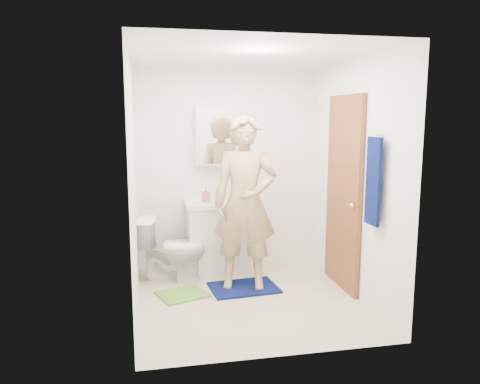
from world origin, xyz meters
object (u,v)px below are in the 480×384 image
Objects in this scene: toothbrush_cup at (235,195)px; towel at (373,181)px; vanity_cabinet at (220,238)px; toilet at (172,249)px; medicine_cabinet at (216,136)px; soap_dispenser at (206,195)px; man at (245,203)px.

towel is at bearing -59.20° from toothbrush_cup.
vanity_cabinet is 1.09× the size of toilet.
towel is at bearing -55.39° from medicine_cabinet.
toothbrush_cup is at bearing 120.80° from towel.
toothbrush_cup is (0.79, 0.38, 0.53)m from toilet.
vanity_cabinet is at bearing -90.00° from medicine_cabinet.
vanity_cabinet reaches higher than toilet.
medicine_cabinet reaches higher than toothbrush_cup.
soap_dispenser is (0.41, 0.21, 0.57)m from toilet.
medicine_cabinet is 1.44m from toilet.
medicine_cabinet reaches higher than vanity_cabinet.
toilet is 0.40× the size of man.
towel is at bearing -51.53° from vanity_cabinet.
soap_dispenser reaches higher than vanity_cabinet.
soap_dispenser is at bearing 133.30° from man.
soap_dispenser is at bearing 132.85° from towel.
medicine_cabinet is (0.00, 0.22, 1.20)m from vanity_cabinet.
toothbrush_cup is at bearing 31.70° from vanity_cabinet.
toilet is 4.29× the size of soap_dispenser.
toilet is 1.02m from man.
man is at bearing -108.82° from toilet.
toilet is at bearing -156.67° from vanity_cabinet.
soap_dispenser is at bearing -155.43° from toothbrush_cup.
medicine_cabinet is 6.25× the size of toothbrush_cup.
towel reaches higher than toothbrush_cup.
towel is 1.09× the size of toilet.
toothbrush_cup is at bearing 24.57° from soap_dispenser.
towel is 2.00m from soap_dispenser.
vanity_cabinet is at bearing -58.31° from toilet.
towel is (1.18, -1.71, -0.35)m from medicine_cabinet.
medicine_cabinet is 0.73m from soap_dispenser.
man is at bearing -60.34° from soap_dispenser.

